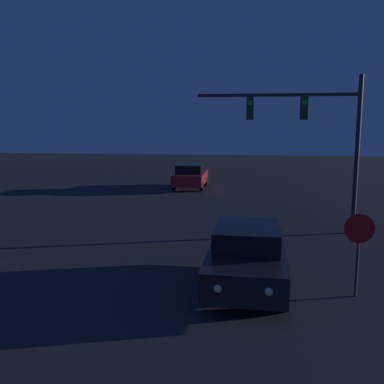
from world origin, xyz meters
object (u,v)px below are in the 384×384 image
(car_far, at_px, (190,176))
(stop_sign, at_px, (359,239))
(traffic_signal_mast, at_px, (314,127))
(car_near, at_px, (247,256))

(car_far, bearing_deg, stop_sign, -69.67)
(stop_sign, bearing_deg, car_far, 110.80)
(traffic_signal_mast, relative_size, stop_sign, 2.97)
(car_far, xyz_separation_m, stop_sign, (6.77, -17.81, 0.66))
(car_far, height_order, traffic_signal_mast, traffic_signal_mast)
(traffic_signal_mast, bearing_deg, car_far, 120.13)
(car_far, distance_m, stop_sign, 19.06)
(traffic_signal_mast, bearing_deg, car_near, -111.03)
(car_far, bearing_deg, traffic_signal_mast, -60.35)
(traffic_signal_mast, xyz_separation_m, stop_sign, (0.29, -6.65, -2.69))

